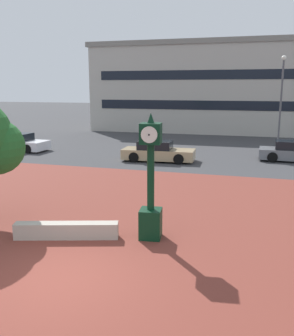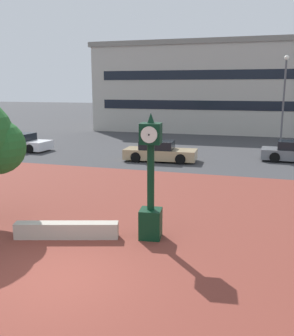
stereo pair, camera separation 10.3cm
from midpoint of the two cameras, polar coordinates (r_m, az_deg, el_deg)
The scene contains 8 objects.
ground_plane at distance 9.99m, azimuth -12.87°, elevation -15.79°, with size 200.00×200.00×0.00m, color #38383A.
plaza_brick_paving at distance 13.50m, azimuth -3.91°, elevation -7.97°, with size 44.00×16.48×0.01m, color brown.
planter_wall at distance 12.24m, azimuth -11.69°, elevation -9.11°, with size 3.20×0.40×0.50m, color #ADA393.
street_clock at distance 11.58m, azimuth 0.81°, elevation -2.94°, with size 0.73×0.73×3.88m.
car_street_near at distance 29.82m, azimuth -18.14°, elevation 3.61°, with size 4.25×2.10×1.28m.
car_street_far at distance 24.26m, azimuth 2.01°, elevation 2.40°, with size 4.64×2.00×1.28m.
civic_building at distance 44.01m, azimuth 12.49°, elevation 11.70°, with size 28.29×12.69×9.18m.
street_lamp_post at distance 30.13m, azimuth 19.92°, elevation 10.47°, with size 0.36×0.36×6.86m.
Camera 2 is at (4.59, -7.60, 4.60)m, focal length 40.74 mm.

